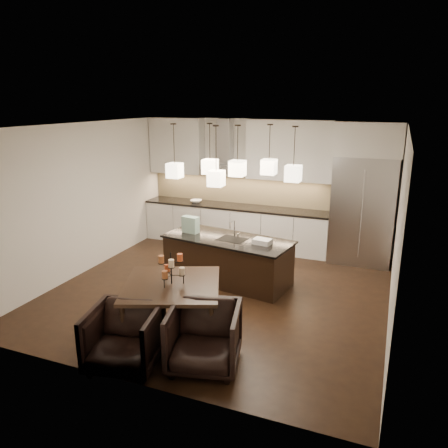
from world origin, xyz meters
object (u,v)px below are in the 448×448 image
at_px(armchair_left, 124,338).
at_px(armchair_right, 204,337).
at_px(refrigerator, 363,210).
at_px(island_body, 228,261).
at_px(dining_table, 173,309).

distance_m(armchair_left, armchair_right, 0.98).
bearing_deg(refrigerator, armchair_left, -115.76).
height_order(refrigerator, island_body, refrigerator).
bearing_deg(refrigerator, island_body, -137.91).
bearing_deg(refrigerator, dining_table, -118.58).
distance_m(island_body, armchair_left, 2.95).
bearing_deg(armchair_right, armchair_left, -172.03).
height_order(refrigerator, armchair_left, refrigerator).
height_order(dining_table, armchair_left, armchair_left).
bearing_deg(island_body, armchair_right, -65.94).
height_order(dining_table, armchair_right, armchair_right).
bearing_deg(island_body, refrigerator, 51.05).
xyz_separation_m(dining_table, armchair_right, (0.72, -0.54, 0.01)).
relative_size(refrigerator, armchair_left, 2.52).
xyz_separation_m(island_body, armchair_left, (-0.22, -2.94, -0.00)).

